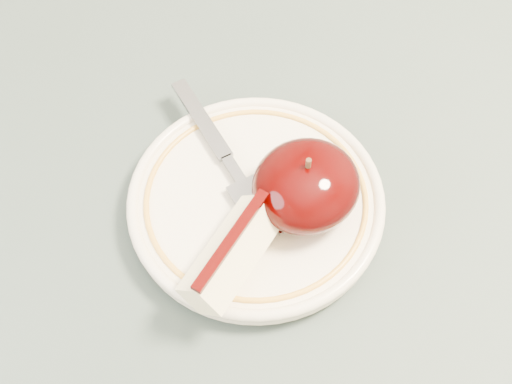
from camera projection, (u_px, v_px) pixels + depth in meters
table at (235, 256)px, 0.63m from camera, size 0.90×0.90×0.75m
plate at (256, 202)px, 0.54m from camera, size 0.19×0.19×0.02m
apple_half at (306, 186)px, 0.51m from camera, size 0.08×0.08×0.06m
apple_wedge at (232, 253)px, 0.49m from camera, size 0.09×0.06×0.04m
fork at (227, 159)px, 0.55m from camera, size 0.05×0.16×0.00m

